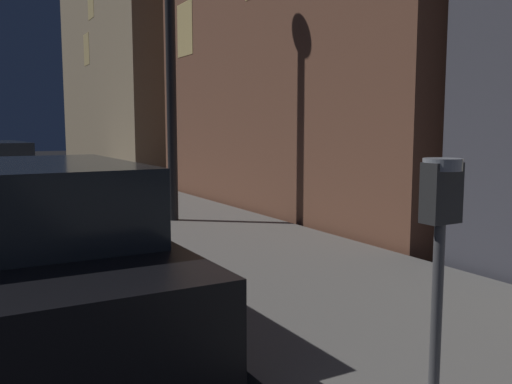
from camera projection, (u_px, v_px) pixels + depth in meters
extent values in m
cylinder|color=#59595B|center=(436.00, 327.00, 2.77)|extent=(0.06, 0.06, 1.07)
cube|color=#333333|center=(441.00, 193.00, 2.69)|extent=(0.19, 0.11, 0.30)
cylinder|color=#999EA5|center=(443.00, 164.00, 2.68)|extent=(0.19, 0.19, 0.06)
cube|color=black|center=(434.00, 185.00, 2.66)|extent=(0.01, 0.08, 0.11)
cube|color=black|center=(19.00, 271.00, 4.31)|extent=(1.84, 4.15, 0.64)
cube|color=#1E2328|center=(18.00, 201.00, 4.09)|extent=(1.61, 2.13, 0.56)
cylinder|color=black|center=(100.00, 255.00, 5.90)|extent=(0.22, 0.66, 0.66)
cylinder|color=black|center=(192.00, 332.00, 3.67)|extent=(0.22, 0.66, 0.66)
cylinder|color=black|center=(20.00, 192.00, 11.54)|extent=(0.25, 0.67, 0.66)
cylinder|color=black|center=(48.00, 208.00, 9.25)|extent=(0.25, 0.67, 0.66)
cylinder|color=black|center=(171.00, 66.00, 8.87)|extent=(0.16, 0.16, 5.05)
cube|color=#F2D17F|center=(186.00, 29.00, 12.56)|extent=(0.06, 0.90, 1.20)
cube|color=#F2D17F|center=(91.00, 2.00, 20.25)|extent=(0.06, 0.90, 1.20)
cube|color=#F2D17F|center=(87.00, 49.00, 21.27)|extent=(0.06, 0.90, 1.20)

